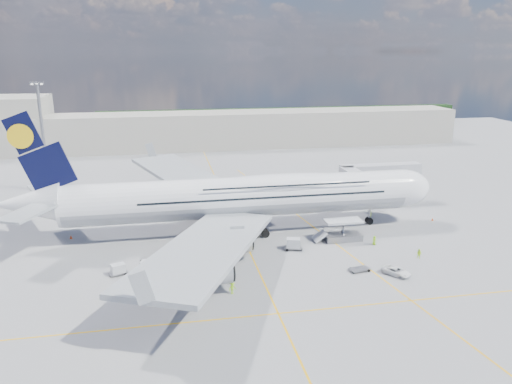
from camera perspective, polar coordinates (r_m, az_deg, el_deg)
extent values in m
plane|color=gray|center=(82.64, -0.65, -7.00)|extent=(300.00, 300.00, 0.00)
cube|color=#EDAB0C|center=(82.63, -0.65, -6.99)|extent=(0.25, 220.00, 0.01)
cube|color=#EDAB0C|center=(65.02, 2.55, -13.70)|extent=(120.00, 0.25, 0.01)
cube|color=#EDAB0C|center=(94.86, 6.64, -4.04)|extent=(14.16, 99.06, 0.01)
cylinder|color=white|center=(89.67, -1.80, -0.54)|extent=(62.00, 7.20, 7.20)
cylinder|color=#9EA0A5|center=(89.71, -1.80, -0.64)|extent=(60.76, 7.13, 7.13)
ellipsoid|color=white|center=(90.68, 3.19, 0.92)|extent=(36.00, 6.84, 3.76)
ellipsoid|color=white|center=(99.15, 16.18, 0.42)|extent=(11.52, 7.20, 7.20)
ellipsoid|color=black|center=(100.49, 17.86, 0.84)|extent=(3.84, 4.16, 1.44)
cone|color=white|center=(91.17, -24.42, -1.19)|extent=(10.00, 6.84, 6.84)
cube|color=black|center=(88.75, -23.80, 4.32)|extent=(11.02, 0.46, 14.61)
cylinder|color=yellow|center=(88.84, -25.31, 5.80)|extent=(4.00, 0.60, 4.00)
cube|color=#999EA3|center=(108.41, -7.65, 1.54)|extent=(25.49, 39.15, 3.35)
cube|color=#999EA3|center=(70.37, -5.68, -6.32)|extent=(25.49, 39.15, 3.35)
cylinder|color=#B7BABF|center=(102.20, -4.55, -0.64)|extent=(5.20, 3.50, 3.50)
cylinder|color=#B7BABF|center=(111.94, -7.44, 0.74)|extent=(5.20, 3.50, 3.50)
cylinder|color=#B7BABF|center=(78.70, -2.50, -5.69)|extent=(5.20, 3.50, 3.50)
cylinder|color=#B7BABF|center=(68.62, -4.97, -9.09)|extent=(5.20, 3.50, 3.50)
cylinder|color=gray|center=(97.91, 12.84, -2.34)|extent=(0.44, 0.44, 3.80)
cylinder|color=black|center=(98.40, 12.79, -3.20)|extent=(1.30, 0.90, 1.30)
cylinder|color=gray|center=(91.07, -1.77, -3.32)|extent=(0.56, 0.56, 3.80)
cylinder|color=black|center=(94.53, -2.07, -3.53)|extent=(1.50, 0.90, 1.50)
cube|color=#B7B7BC|center=(104.19, 11.14, 1.65)|extent=(3.00, 10.00, 2.60)
cube|color=#B7B7BC|center=(111.78, 14.02, 2.43)|extent=(18.00, 3.00, 2.60)
cylinder|color=gray|center=(108.50, 11.45, 0.26)|extent=(0.80, 0.80, 7.10)
cylinder|color=black|center=(109.36, 11.36, -1.31)|extent=(0.90, 0.80, 0.90)
cylinder|color=gray|center=(116.15, 17.49, 0.86)|extent=(1.00, 1.00, 7.10)
cube|color=gray|center=(116.96, 17.37, -0.63)|extent=(2.00, 2.00, 0.80)
cylinder|color=#B7B7BC|center=(100.79, 11.94, 1.13)|extent=(3.60, 3.60, 2.80)
cube|color=silver|center=(88.34, 9.93, -3.28)|extent=(6.50, 3.20, 0.35)
cube|color=gray|center=(89.34, 9.85, -5.07)|extent=(6.50, 3.20, 1.10)
cube|color=gray|center=(88.82, 9.89, -4.17)|extent=(0.22, 1.99, 3.00)
cylinder|color=black|center=(87.50, 8.51, -5.60)|extent=(0.70, 0.30, 0.70)
cube|color=silver|center=(87.84, 7.28, -5.01)|extent=(2.16, 2.60, 1.60)
cylinder|color=gray|center=(124.47, -23.13, 5.50)|extent=(0.70, 0.70, 25.00)
cube|color=gray|center=(123.12, -23.77, 11.31)|extent=(3.00, 0.40, 0.60)
cube|color=#B2AD9E|center=(172.51, -6.29, 7.01)|extent=(180.00, 16.00, 12.00)
cube|color=#193814|center=(223.30, 3.14, 8.54)|extent=(160.00, 6.00, 8.00)
cube|color=gray|center=(77.08, -12.12, -8.82)|extent=(3.41, 2.43, 0.18)
cylinder|color=black|center=(76.63, -13.05, -9.14)|extent=(0.45, 0.18, 0.45)
cylinder|color=black|center=(77.66, -11.19, -8.68)|extent=(0.45, 0.18, 0.45)
cube|color=silver|center=(76.74, -12.16, -8.26)|extent=(2.59, 2.10, 1.54)
cube|color=gray|center=(81.54, -12.05, -7.44)|extent=(3.00, 1.89, 0.17)
cylinder|color=black|center=(81.11, -12.85, -7.71)|extent=(0.41, 0.17, 0.41)
cylinder|color=black|center=(82.07, -11.25, -7.33)|extent=(0.41, 0.17, 0.41)
cube|color=gray|center=(79.92, -3.94, -7.61)|extent=(2.88, 1.78, 0.16)
cylinder|color=black|center=(79.36, -4.68, -7.89)|extent=(0.40, 0.16, 0.40)
cylinder|color=black|center=(80.58, -3.22, -7.48)|extent=(0.40, 0.16, 0.40)
cube|color=silver|center=(79.63, -3.95, -7.13)|extent=(2.15, 1.60, 1.36)
cube|color=gray|center=(77.67, -15.44, -8.90)|extent=(3.01, 2.30, 0.16)
cylinder|color=black|center=(77.34, -16.26, -9.17)|extent=(0.39, 0.16, 0.39)
cylinder|color=black|center=(78.11, -14.62, -8.78)|extent=(0.39, 0.16, 0.39)
cube|color=silver|center=(77.38, -15.48, -8.42)|extent=(2.31, 1.96, 1.34)
cube|color=gray|center=(77.68, 11.76, -8.60)|extent=(3.33, 2.27, 0.18)
cylinder|color=black|center=(76.79, 11.08, -8.97)|extent=(0.45, 0.18, 0.45)
cylinder|color=black|center=(78.69, 12.41, -8.42)|extent=(0.45, 0.18, 0.45)
cube|color=gray|center=(84.17, 4.28, -6.34)|extent=(3.39, 2.38, 0.18)
cylinder|color=black|center=(83.38, 3.57, -6.65)|extent=(0.45, 0.18, 0.45)
cylinder|color=black|center=(85.08, 4.97, -6.21)|extent=(0.45, 0.18, 0.45)
cube|color=silver|center=(83.86, 4.29, -5.82)|extent=(2.57, 2.07, 1.53)
cube|color=silver|center=(82.37, -9.68, -6.78)|extent=(2.93, 1.57, 1.31)
cube|color=black|center=(82.07, -9.70, -6.26)|extent=(1.12, 1.30, 0.50)
cylinder|color=black|center=(82.00, -10.36, -7.21)|extent=(0.64, 0.25, 0.64)
cylinder|color=black|center=(83.04, -8.98, -6.84)|extent=(0.64, 0.25, 0.64)
cube|color=gray|center=(102.04, -8.14, -2.13)|extent=(6.16, 3.28, 1.80)
cube|color=silver|center=(101.51, -8.53, -1.23)|extent=(4.68, 3.06, 1.98)
cube|color=silver|center=(101.91, -6.90, -1.63)|extent=(2.00, 2.35, 1.44)
cube|color=black|center=(101.90, -6.55, -1.51)|extent=(0.49, 1.79, 0.81)
cylinder|color=black|center=(101.28, -6.98, -2.46)|extent=(0.99, 0.32, 0.99)
cylinder|color=black|center=(103.10, -9.26, -2.22)|extent=(0.99, 0.32, 0.99)
cube|color=#F44B0C|center=(101.70, -8.52, -1.57)|extent=(4.74, 3.12, 0.45)
cube|color=gray|center=(114.74, -9.75, -0.14)|extent=(6.56, 3.19, 1.94)
cube|color=silver|center=(114.26, -10.13, 0.73)|extent=(4.94, 3.05, 2.13)
cube|color=silver|center=(114.57, -8.56, 0.34)|extent=(2.04, 2.45, 1.55)
cube|color=black|center=(114.54, -8.22, 0.45)|extent=(0.42, 1.94, 0.87)
cylinder|color=black|center=(113.84, -8.65, -0.45)|extent=(1.07, 0.34, 1.07)
cylinder|color=black|center=(115.93, -10.80, -0.26)|extent=(1.07, 0.34, 1.07)
imported|color=white|center=(77.52, 15.74, -8.73)|extent=(4.15, 4.71, 1.21)
imported|color=#B5F319|center=(101.29, 12.96, -2.53)|extent=(0.72, 0.76, 1.74)
imported|color=#B6EA18|center=(84.30, 18.15, -6.74)|extent=(1.01, 1.01, 1.65)
imported|color=#A7DD17|center=(80.62, -9.78, -7.26)|extent=(0.72, 0.96, 1.51)
imported|color=#A0F019|center=(88.08, 13.37, -5.41)|extent=(0.84, 0.93, 1.60)
imported|color=#94DA16|center=(69.32, -2.72, -10.90)|extent=(1.30, 1.06, 1.75)
cone|color=#F44B0C|center=(103.84, 19.52, -2.94)|extent=(0.44, 0.44, 0.56)
cube|color=#F44B0C|center=(103.92, 19.50, -3.08)|extent=(0.38, 0.38, 0.03)
cone|color=#F44B0C|center=(106.55, -6.56, -1.64)|extent=(0.46, 0.46, 0.58)
cube|color=#F44B0C|center=(106.63, -6.56, -1.78)|extent=(0.40, 0.40, 0.03)
cone|color=#F44B0C|center=(108.57, -13.89, -1.68)|extent=(0.43, 0.43, 0.55)
cube|color=#F44B0C|center=(108.65, -13.88, -1.82)|extent=(0.37, 0.37, 0.03)
cone|color=#F44B0C|center=(80.48, -4.09, -7.49)|extent=(0.40, 0.40, 0.51)
cube|color=#F44B0C|center=(80.57, -4.09, -7.64)|extent=(0.35, 0.35, 0.03)
cone|color=#F44B0C|center=(70.05, -5.74, -11.24)|extent=(0.39, 0.39, 0.50)
cube|color=#F44B0C|center=(70.16, -5.73, -11.42)|extent=(0.34, 0.34, 0.03)
cone|color=#F44B0C|center=(94.53, -20.39, -4.84)|extent=(0.49, 0.49, 0.62)
cube|color=#F44B0C|center=(94.63, -20.37, -5.00)|extent=(0.42, 0.42, 0.03)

